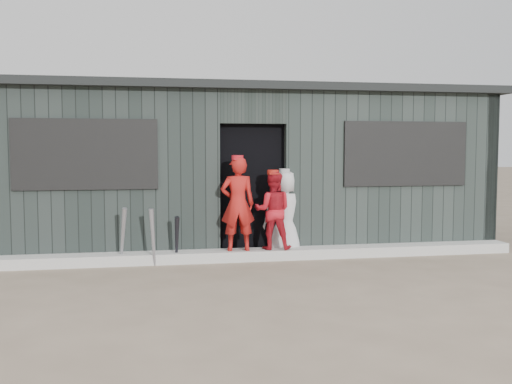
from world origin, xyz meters
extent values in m
plane|color=#715F4E|center=(0.00, 0.00, 0.00)|extent=(80.00, 80.00, 0.00)
cube|color=#AAA9A4|center=(0.00, 1.82, 0.07)|extent=(8.00, 0.36, 0.15)
cone|color=gray|center=(-1.90, 1.70, 0.42)|extent=(0.16, 0.35, 0.83)
cone|color=gray|center=(-1.49, 1.59, 0.41)|extent=(0.13, 0.21, 0.81)
cone|color=black|center=(-1.15, 1.74, 0.34)|extent=(0.08, 0.23, 0.68)
imported|color=#A31814|center=(-0.27, 1.79, 0.83)|extent=(0.50, 0.33, 1.36)
imported|color=#AF1520|center=(0.26, 1.82, 0.72)|extent=(0.64, 0.55, 1.15)
imported|color=#BCBCBC|center=(0.49, 2.05, 0.65)|extent=(0.64, 0.42, 1.30)
cube|color=black|center=(0.00, 3.50, 1.20)|extent=(7.60, 2.70, 2.20)
cube|color=#252C2A|center=(-2.25, 2.10, 1.25)|extent=(3.50, 0.20, 2.50)
cube|color=#2C3431|center=(2.25, 2.10, 1.25)|extent=(3.50, 0.20, 2.50)
cube|color=#262D2A|center=(0.00, 2.10, 2.25)|extent=(1.00, 0.20, 0.50)
cube|color=#272E2C|center=(-3.90, 3.50, 1.25)|extent=(0.20, 3.00, 2.50)
cube|color=#2B332F|center=(3.90, 3.50, 1.25)|extent=(0.20, 3.00, 2.50)
cube|color=#29312F|center=(0.00, 4.90, 1.25)|extent=(8.00, 0.20, 2.50)
cube|color=black|center=(0.00, 3.50, 2.56)|extent=(8.30, 3.30, 0.12)
cube|color=black|center=(-2.40, 1.98, 1.55)|extent=(2.00, 0.04, 1.00)
cube|color=black|center=(2.40, 1.98, 1.55)|extent=(2.00, 0.04, 1.00)
cube|color=black|center=(-0.27, 2.54, 1.35)|extent=(0.21, 0.21, 0.80)
cube|color=black|center=(0.05, 2.49, 1.30)|extent=(0.20, 0.16, 0.82)
camera|label=1|loc=(-1.48, -6.33, 1.63)|focal=40.00mm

